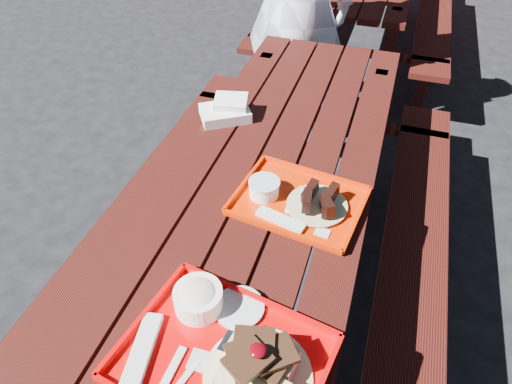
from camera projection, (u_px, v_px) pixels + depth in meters
ground at (266, 299)px, 2.16m from camera, size 60.00×60.00×0.00m
picnic_table_near at (268, 216)px, 1.79m from camera, size 1.41×2.40×0.75m
near_tray at (227, 345)px, 1.13m from camera, size 0.56×0.47×0.16m
far_tray at (296, 200)px, 1.55m from camera, size 0.46×0.38×0.07m
white_cloth at (227, 110)px, 1.94m from camera, size 0.25×0.23×0.08m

